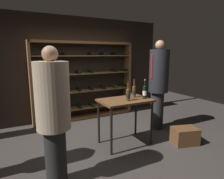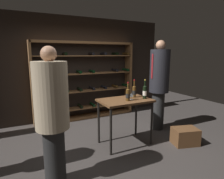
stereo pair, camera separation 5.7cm
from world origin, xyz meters
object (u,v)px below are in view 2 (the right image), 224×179
Objects in this scene: person_guest_blue_shirt at (159,81)px; wine_bottle_black_capsule at (134,91)px; wine_glass_stemmed_center at (131,95)px; wine_rack at (86,81)px; wine_crate at (185,136)px; tasting_table at (125,105)px; wine_bottle_green_slim at (128,94)px; person_host_in_suit at (52,112)px; wine_bottle_gold_foil at (145,92)px.

person_guest_blue_shirt is 0.89m from wine_bottle_black_capsule.
wine_bottle_black_capsule reaches higher than wine_glass_stemmed_center.
wine_rack is 20.67× the size of wine_glass_stemmed_center.
wine_rack is at bearing 96.48° from wine_glass_stemmed_center.
wine_rack reaches higher than wine_crate.
person_guest_blue_shirt reaches higher than wine_glass_stemmed_center.
wine_bottle_black_capsule is (-0.80, 0.66, 0.87)m from wine_crate.
wine_bottle_green_slim is (-0.00, -0.10, 0.24)m from tasting_table.
person_guest_blue_shirt is 4.33× the size of wine_crate.
person_guest_blue_shirt is 5.86× the size of wine_bottle_green_slim.
wine_bottle_green_slim reaches higher than wine_crate.
wine_bottle_green_slim is at bearing -91.88° from tasting_table.
person_guest_blue_shirt is 2.74m from person_host_in_suit.
person_host_in_suit is 1.55m from wine_bottle_green_slim.
wine_rack is 1.49× the size of person_host_in_suit.
wine_bottle_gold_foil reaches higher than wine_crate.
tasting_table is at bearing 146.67° from wine_glass_stemmed_center.
wine_bottle_gold_foil reaches higher than wine_bottle_black_capsule.
wine_crate is (-0.05, -0.90, -0.99)m from person_guest_blue_shirt.
tasting_table is 0.47m from wine_bottle_gold_foil.
wine_bottle_black_capsule reaches higher than wine_bottle_green_slim.
person_host_in_suit is 1.92m from wine_bottle_gold_foil.
wine_crate is (1.05, -0.58, -0.63)m from tasting_table.
person_host_in_suit is (-1.35, -2.47, -0.00)m from wine_rack.
wine_glass_stemmed_center is at bearing 151.80° from wine_crate.
wine_bottle_green_slim is at bearing -86.57° from wine_rack.
wine_rack is 1.95m from wine_glass_stemmed_center.
person_guest_blue_shirt is 5.70× the size of wine_bottle_black_capsule.
person_guest_blue_shirt is 1.09m from wine_glass_stemmed_center.
wine_bottle_black_capsule is at bearing 140.38° from wine_crate.
wine_rack is at bearing 178.40° from person_host_in_suit.
wine_bottle_green_slim is at bearing 155.70° from wine_crate.
wine_bottle_green_slim is (0.12, -1.97, -0.01)m from wine_rack.
wine_glass_stemmed_center is (-1.01, -0.39, -0.15)m from person_guest_blue_shirt.
wine_glass_stemmed_center is at bearing 114.18° from person_guest_blue_shirt.
wine_bottle_black_capsule is (0.26, 0.08, 0.24)m from tasting_table.
person_host_in_suit is 4.93× the size of wine_bottle_gold_foil.
wine_bottle_gold_foil reaches higher than wine_bottle_green_slim.
wine_rack is 1.98m from person_guest_blue_shirt.
tasting_table is at bearing 109.39° from person_guest_blue_shirt.
wine_bottle_gold_foil is 0.22m from wine_bottle_black_capsule.
person_guest_blue_shirt reaches higher than wine_bottle_black_capsule.
wine_bottle_gold_foil is at bearing 144.89° from wine_crate.
wine_rack reaches higher than tasting_table.
person_host_in_suit is 5.16× the size of wine_bottle_black_capsule.
person_guest_blue_shirt is at bearing 136.62° from person_host_in_suit.
wine_bottle_green_slim reaches higher than wine_glass_stemmed_center.
wine_bottle_gold_foil is at bearing 123.71° from person_guest_blue_shirt.
wine_crate is 3.54× the size of wine_glass_stemmed_center.
person_host_in_suit is 5.30× the size of wine_bottle_green_slim.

